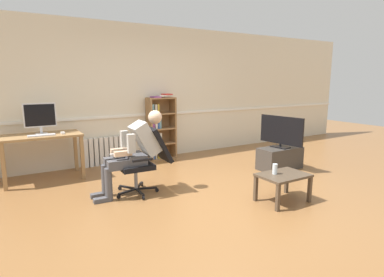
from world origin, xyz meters
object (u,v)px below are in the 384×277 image
person_seated (134,150)px  drinking_glass (275,169)px  keyboard (42,135)px  computer_mouse (63,133)px  bookshelf (159,128)px  coffee_table (283,178)px  tv_stand (280,158)px  tv_screen (281,131)px  radiator (106,151)px  imac_monitor (40,116)px  computer_desk (42,141)px  office_chair (146,157)px

person_seated → drinking_glass: person_seated is taller
keyboard → computer_mouse: computer_mouse is taller
bookshelf → coffee_table: 3.03m
tv_stand → drinking_glass: 1.68m
tv_stand → computer_mouse: bearing=157.7°
bookshelf → tv_screen: bookshelf is taller
bookshelf → tv_stand: (1.57, -1.84, -0.44)m
radiator → keyboard: bearing=-155.3°
tv_stand → tv_screen: (0.00, 0.00, 0.50)m
keyboard → bookshelf: bearing=10.8°
tv_screen → imac_monitor: bearing=58.6°
coffee_table → computer_mouse: bearing=132.2°
computer_mouse → computer_desk: bearing=159.0°
tv_screen → bookshelf: bearing=32.3°
keyboard → radiator: size_ratio=0.47×
computer_mouse → tv_screen: (3.49, -1.43, -0.07)m
keyboard → radiator: bearing=24.7°
radiator → drinking_glass: bearing=-65.1°
computer_desk → drinking_glass: 3.68m
computer_desk → drinking_glass: bearing=-45.9°
computer_desk → bookshelf: size_ratio=0.90×
computer_desk → coffee_table: (2.65, -2.70, -0.32)m
computer_desk → tv_screen: 4.11m
office_chair → radiator: bearing=-174.8°
computer_desk → imac_monitor: size_ratio=2.41×
radiator → office_chair: 1.80m
radiator → person_seated: bearing=-93.1°
person_seated → drinking_glass: size_ratio=8.56×
computer_mouse → tv_screen: tv_screen is taller
keyboard → person_seated: 1.64m
bookshelf → coffee_table: size_ratio=2.05×
person_seated → drinking_glass: 1.97m
tv_stand → drinking_glass: bearing=-139.1°
computer_mouse → coffee_table: bearing=-47.8°
bookshelf → radiator: bookshelf is taller
computer_mouse → radiator: 1.10m
computer_desk → office_chair: bearing=-48.6°
computer_desk → drinking_glass: size_ratio=8.63×
computer_desk → tv_stand: 4.13m
keyboard → computer_mouse: (0.32, 0.02, 0.01)m
computer_desk → office_chair: (1.23, -1.39, -0.13)m
radiator → drinking_glass: size_ratio=6.03×
computer_desk → bookshelf: (2.24, 0.29, -0.00)m
person_seated → coffee_table: bearing=53.1°
imac_monitor → tv_stand: bearing=-23.3°
keyboard → person_seated: person_seated is taller
keyboard → tv_stand: bearing=-20.3°
tv_screen → drinking_glass: bearing=122.7°
tv_stand → tv_screen: bearing=8.2°
imac_monitor → tv_screen: size_ratio=0.57×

